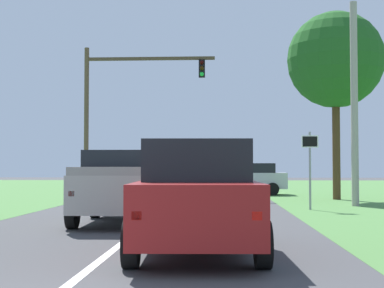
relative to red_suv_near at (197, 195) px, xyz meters
name	(u,v)px	position (x,y,z in m)	size (l,w,h in m)	color
ground_plane	(156,217)	(-1.56, 7.19, -1.04)	(120.00, 120.00, 0.00)	#424244
red_suv_near	(197,195)	(0.00, 0.00, 0.00)	(2.38, 4.87, 1.99)	maroon
pickup_truck_lead	(120,186)	(-2.30, 5.12, -0.03)	(2.33, 4.87, 1.97)	#B7B2A8
traffic_light	(119,99)	(-4.83, 18.86, 4.02)	(6.81, 0.40, 7.74)	brown
keep_moving_sign	(310,160)	(3.62, 10.17, 0.73)	(0.60, 0.09, 2.78)	gray
oak_tree_right	(335,60)	(5.83, 16.48, 5.48)	(4.51, 4.51, 8.80)	#4C351E
crossing_suv_far	(248,178)	(1.93, 20.81, -0.13)	(4.22, 2.05, 1.71)	silver
utility_pole_right	(354,103)	(5.67, 12.15, 2.98)	(0.28, 0.28, 8.03)	#9E998E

